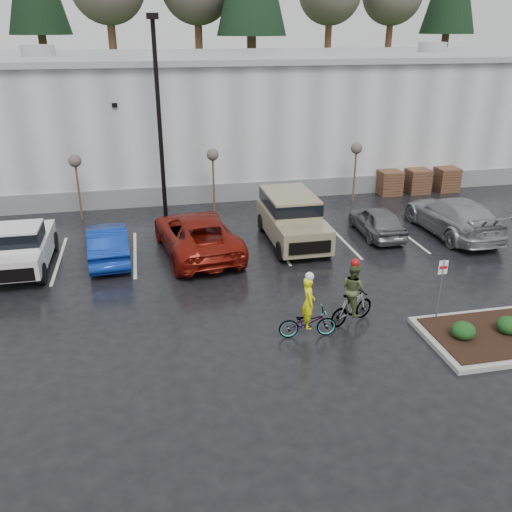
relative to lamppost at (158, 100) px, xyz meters
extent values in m
plane|color=black|center=(4.00, -12.00, -5.69)|extent=(120.00, 120.00, 0.00)
cube|color=#A5A8A9|center=(4.00, 10.00, -2.19)|extent=(60.00, 15.00, 7.00)
cube|color=slate|center=(4.00, 2.45, -5.19)|extent=(60.00, 0.12, 1.00)
cube|color=#999B9E|center=(4.00, 10.00, 1.36)|extent=(60.50, 15.50, 0.30)
cube|color=#253E1A|center=(4.00, 33.00, -2.69)|extent=(80.00, 25.00, 6.00)
cylinder|color=black|center=(0.00, 0.00, -1.19)|extent=(0.20, 0.20, 9.00)
cube|color=black|center=(0.00, 0.00, 3.41)|extent=(0.50, 1.00, 0.25)
cylinder|color=#452B1B|center=(-4.00, 1.00, -4.29)|extent=(0.10, 0.10, 2.80)
sphere|color=#463F38|center=(-4.00, 1.00, -2.79)|extent=(0.60, 0.60, 0.60)
cylinder|color=#452B1B|center=(2.50, 1.00, -4.29)|extent=(0.10, 0.10, 2.80)
sphere|color=#463F38|center=(2.50, 1.00, -2.79)|extent=(0.60, 0.60, 0.60)
cylinder|color=#452B1B|center=(10.00, 1.00, -4.29)|extent=(0.10, 0.10, 2.80)
sphere|color=#463F38|center=(10.00, 1.00, -2.79)|extent=(0.60, 0.60, 0.60)
cube|color=#452B1B|center=(12.50, 2.00, -5.01)|extent=(1.20, 1.20, 1.35)
cube|color=#452B1B|center=(14.20, 2.00, -5.01)|extent=(1.20, 1.20, 1.35)
cube|color=#452B1B|center=(16.00, 2.00, -5.01)|extent=(1.20, 1.20, 1.35)
ellipsoid|color=#133614|center=(8.00, -13.00, -5.27)|extent=(0.70, 0.70, 0.52)
ellipsoid|color=#133614|center=(9.50, -13.00, -5.27)|extent=(0.70, 0.70, 0.52)
cylinder|color=gray|center=(7.80, -11.80, -4.59)|extent=(0.05, 0.05, 2.20)
cube|color=white|center=(7.80, -11.80, -3.74)|extent=(0.30, 0.02, 0.45)
cube|color=red|center=(7.80, -11.81, -3.74)|extent=(0.26, 0.02, 0.10)
imported|color=navy|center=(-2.50, -4.33, -4.96)|extent=(1.83, 4.47, 1.44)
imported|color=maroon|center=(1.06, -4.40, -4.85)|extent=(3.53, 6.32, 1.67)
imported|color=slate|center=(9.18, -3.96, -5.02)|extent=(1.67, 3.94, 1.33)
imported|color=#9FA1A6|center=(12.60, -4.47, -4.85)|extent=(2.47, 5.80, 1.67)
imported|color=#3F3F44|center=(3.61, -11.69, -5.22)|extent=(1.80, 0.75, 0.92)
imported|color=#F3F00D|center=(3.61, -11.69, -4.53)|extent=(0.43, 0.62, 1.62)
sphere|color=silver|center=(3.61, -11.69, -3.69)|extent=(0.27, 0.27, 0.27)
imported|color=#3F3F44|center=(5.21, -11.18, -5.16)|extent=(1.75, 1.13, 1.06)
imported|color=#424E29|center=(5.21, -11.18, -4.50)|extent=(0.73, 0.92, 1.67)
sphere|color=#990C0C|center=(5.21, -11.18, -3.62)|extent=(0.28, 0.28, 0.28)
camera|label=1|loc=(-0.84, -25.29, 2.97)|focal=38.00mm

